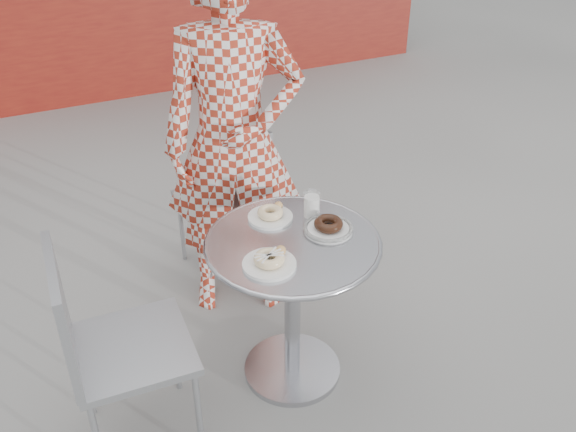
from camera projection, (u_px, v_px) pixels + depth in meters
name	position (u px, v px, depth m)	size (l,w,h in m)	color
ground	(295.00, 363.00, 3.00)	(60.00, 60.00, 0.00)	#9A9893
bistro_table	(293.00, 276.00, 2.66)	(0.72, 0.72, 0.73)	silver
chair_far	(224.00, 227.00, 3.50)	(0.45, 0.46, 0.85)	#9FA2A7
chair_left	(134.00, 385.00, 2.51)	(0.46, 0.46, 0.92)	#9FA2A7
seated_person	(234.00, 142.00, 2.94)	(0.65, 0.43, 1.79)	maroon
plate_far	(271.00, 214.00, 2.70)	(0.19, 0.19, 0.05)	white
plate_near	(270.00, 261.00, 2.42)	(0.21, 0.21, 0.05)	white
plate_checker	(328.00, 227.00, 2.62)	(0.21, 0.21, 0.05)	white
milk_cup	(312.00, 205.00, 2.70)	(0.07, 0.07, 0.11)	white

